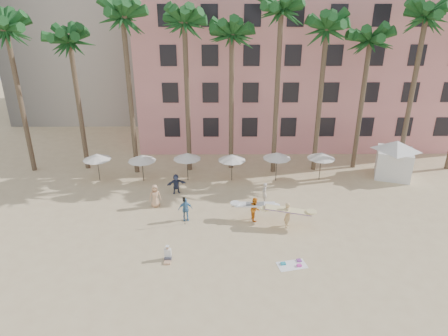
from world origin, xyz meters
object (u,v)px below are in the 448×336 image
(carrier_white, at_px, (255,208))
(pink_hotel, at_px, (299,67))
(cabana, at_px, (395,156))
(carrier_yellow, at_px, (288,214))

(carrier_white, bearing_deg, pink_hotel, 72.47)
(carrier_white, bearing_deg, cabana, 30.03)
(carrier_yellow, height_order, carrier_white, carrier_yellow)
(cabana, height_order, carrier_yellow, cabana)
(cabana, relative_size, carrier_white, 1.90)
(carrier_white, bearing_deg, carrier_yellow, -24.59)
(pink_hotel, relative_size, carrier_yellow, 10.48)
(pink_hotel, distance_m, carrier_yellow, 23.01)
(carrier_yellow, xyz_separation_m, carrier_white, (-2.29, 1.05, -0.12))
(pink_hotel, height_order, carrier_white, pink_hotel)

